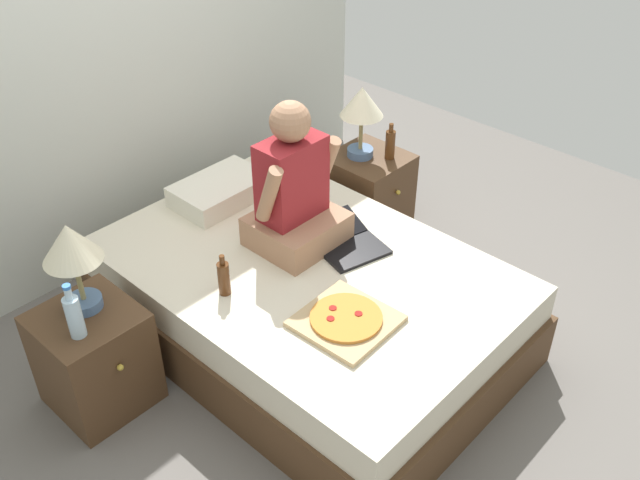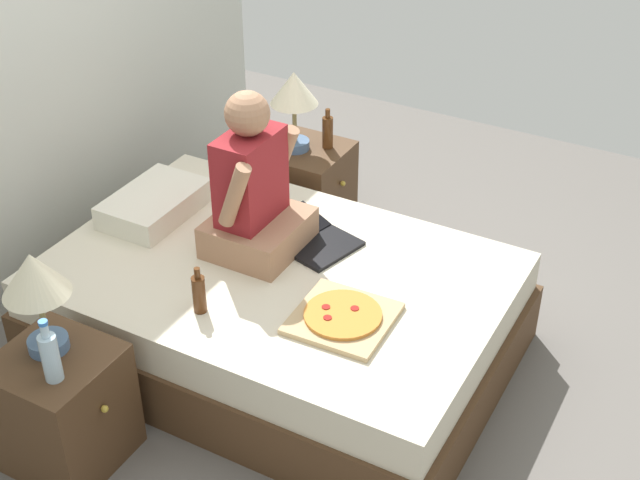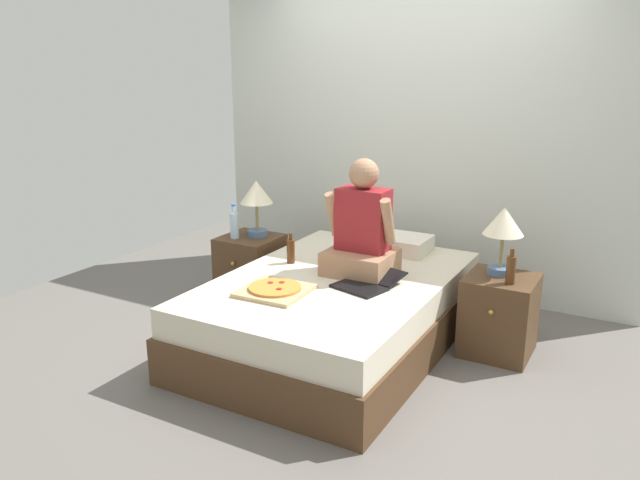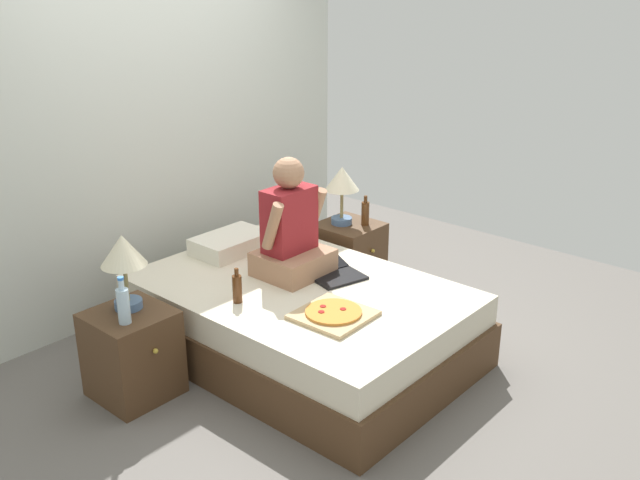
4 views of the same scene
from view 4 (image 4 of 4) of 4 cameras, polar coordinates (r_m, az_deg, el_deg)
ground_plane at (r=4.74m, az=-1.47°, el=-8.98°), size 5.63×5.63×0.00m
wall_back at (r=5.29m, az=-13.00°, el=8.26°), size 3.63×0.12×2.50m
bed at (r=4.63m, az=-1.50°, el=-6.41°), size 1.42×2.10×0.49m
nightstand_left at (r=4.34m, az=-14.77°, el=-8.78°), size 0.44×0.47×0.53m
lamp_on_left_nightstand at (r=4.14m, az=-15.46°, el=-1.22°), size 0.26×0.26×0.45m
water_bottle at (r=4.06m, az=-15.46°, el=-5.00°), size 0.07×0.07×0.28m
nightstand_right at (r=5.55m, az=2.30°, el=-1.29°), size 0.44×0.47×0.53m
lamp_on_right_nightstand at (r=5.36m, az=1.77°, el=4.61°), size 0.26×0.26×0.45m
beer_bottle at (r=5.42m, az=3.64°, el=2.19°), size 0.06×0.06×0.23m
pillow at (r=5.07m, az=-7.14°, el=-0.25°), size 0.52×0.34×0.12m
person_seated at (r=4.59m, az=-2.33°, el=0.63°), size 0.47×0.40×0.78m
laptop at (r=4.65m, az=1.06°, el=-2.64°), size 0.41×0.48×0.07m
pizza_box at (r=4.12m, az=1.08°, el=-5.95°), size 0.41×0.41×0.05m
beer_bottle_on_bed at (r=4.29m, az=-6.64°, el=-3.85°), size 0.06×0.06×0.22m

